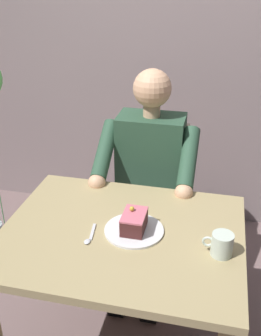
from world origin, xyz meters
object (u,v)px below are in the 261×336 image
dining_table (122,248)px  seated_person (148,181)px  dessert_spoon (90,237)px  coffee_cup (222,244)px  cake_slice (134,221)px  chair (152,191)px

dining_table → seated_person: (0.00, -0.58, 0.01)m
dining_table → dessert_spoon: bearing=31.9°
dessert_spoon → coffee_cup: bearing=-178.3°
cake_slice → coffee_cup: size_ratio=1.14×
chair → seated_person: seated_person is taller
seated_person → cake_slice: seated_person is taller
dessert_spoon → chair: bearing=-98.0°
cake_slice → coffee_cup: (-0.36, 0.07, -0.00)m
cake_slice → dessert_spoon: size_ratio=0.95×
seated_person → cake_slice: 0.59m
seated_person → coffee_cup: 0.77m
seated_person → dining_table: bearing=90.0°
chair → seated_person: (0.00, 0.17, 0.16)m
cake_slice → dining_table: bearing=14.2°
cake_slice → chair: bearing=-86.1°
chair → cake_slice: size_ratio=6.58×
chair → dessert_spoon: size_ratio=6.23×
seated_person → coffee_cup: seated_person is taller
dining_table → chair: bearing=-90.0°
chair → cake_slice: bearing=93.9°
chair → cake_slice: chair is taller
dining_table → seated_person: seated_person is taller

